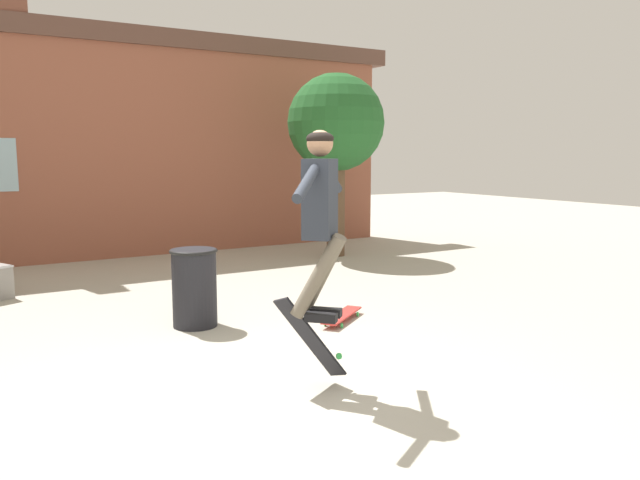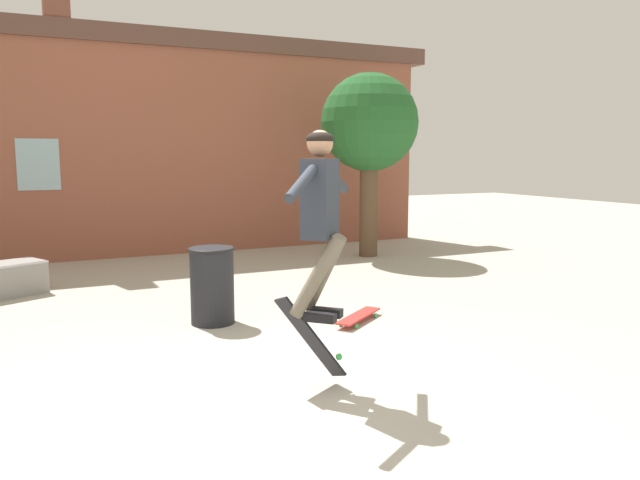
{
  "view_description": "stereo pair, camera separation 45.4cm",
  "coord_description": "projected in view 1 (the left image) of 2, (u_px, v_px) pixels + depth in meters",
  "views": [
    {
      "loc": [
        -2.02,
        -4.26,
        1.95
      ],
      "look_at": [
        0.55,
        0.01,
        1.26
      ],
      "focal_mm": 35.0,
      "sensor_mm": 36.0,
      "label": 1
    },
    {
      "loc": [
        -1.62,
        -4.48,
        1.95
      ],
      "look_at": [
        0.55,
        0.01,
        1.26
      ],
      "focal_mm": 35.0,
      "sensor_mm": 36.0,
      "label": 2
    }
  ],
  "objects": [
    {
      "name": "skater",
      "position": [
        320.0,
        208.0,
        5.0
      ],
      "size": [
        1.0,
        0.99,
        1.53
      ],
      "rotation": [
        0.0,
        0.0,
        -0.79
      ],
      "color": "#282D38"
    },
    {
      "name": "skateboard_flipping",
      "position": [
        310.0,
        337.0,
        5.18
      ],
      "size": [
        0.51,
        0.37,
        0.75
      ],
      "rotation": [
        0.0,
        0.0,
        -0.33
      ],
      "color": "black"
    },
    {
      "name": "trash_bin",
      "position": [
        194.0,
        286.0,
        7.05
      ],
      "size": [
        0.54,
        0.54,
        0.89
      ],
      "color": "black",
      "rests_on": "ground_plane"
    },
    {
      "name": "tree_right",
      "position": [
        336.0,
        125.0,
        11.7
      ],
      "size": [
        1.83,
        1.83,
        3.44
      ],
      "color": "brown",
      "rests_on": "ground_plane"
    },
    {
      "name": "building_backdrop",
      "position": [
        71.0,
        139.0,
        11.22
      ],
      "size": [
        13.64,
        0.52,
        5.24
      ],
      "color": "#93513D",
      "rests_on": "ground_plane"
    },
    {
      "name": "ground_plane",
      "position": [
        261.0,
        403.0,
        4.92
      ],
      "size": [
        40.0,
        40.0,
        0.0
      ],
      "primitive_type": "plane",
      "color": "#B2AD9E"
    },
    {
      "name": "skateboard_resting",
      "position": [
        342.0,
        315.0,
        7.31
      ],
      "size": [
        0.82,
        0.67,
        0.08
      ],
      "rotation": [
        0.0,
        0.0,
        3.77
      ],
      "color": "red",
      "rests_on": "ground_plane"
    }
  ]
}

